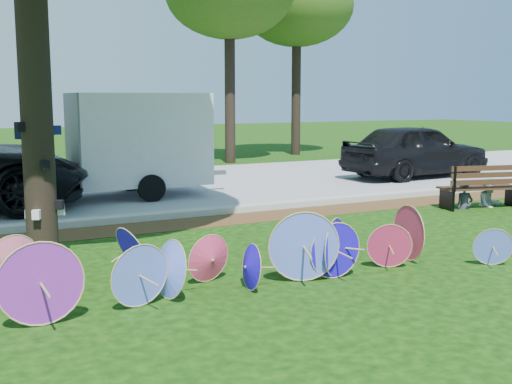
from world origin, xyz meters
The scene contains 10 objects.
ground centered at (0.00, 0.00, 0.00)m, with size 90.00×90.00×0.00m, color black.
mulch_strip centered at (0.00, 4.50, 0.01)m, with size 90.00×1.00×0.01m, color #472D16.
curb centered at (0.00, 5.20, 0.06)m, with size 90.00×0.30×0.12m, color #B7B5AD.
street centered at (0.00, 9.35, 0.01)m, with size 90.00×8.00×0.01m, color gray.
parasol_pile centered at (-0.28, 0.64, 0.37)m, with size 6.53×2.53×0.90m.
dark_pickup centered at (8.69, 7.95, 0.76)m, with size 1.80×4.48×1.53m, color black.
cargo_trailer centered at (0.64, 8.10, 1.32)m, with size 2.93×1.85×2.65m, color silver.
park_bench centered at (6.36, 3.35, 0.45)m, with size 1.71×0.65×0.89m, color black, non-canonical shape.
person_left centered at (6.01, 3.40, 0.51)m, with size 0.37×0.25×1.03m, color #353A48.
person_right centered at (6.71, 3.40, 0.56)m, with size 0.55×0.43×1.13m, color silver.
Camera 1 is at (-3.68, -6.12, 2.25)m, focal length 45.00 mm.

